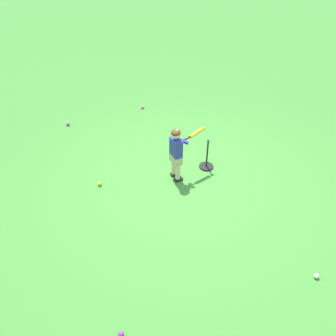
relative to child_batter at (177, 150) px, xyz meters
name	(u,v)px	position (x,y,z in m)	size (l,w,h in m)	color
ground_plane	(184,179)	(-0.14, -0.03, -0.65)	(40.00, 40.00, 0.00)	#479338
child_batter	(177,150)	(0.00, 0.00, 0.00)	(0.45, 0.75, 1.08)	#232328
play_ball_by_bucket	(316,276)	(-2.78, 1.03, -0.61)	(0.08, 0.08, 0.08)	white
play_ball_far_right	(100,184)	(1.15, 0.89, -0.61)	(0.08, 0.08, 0.08)	yellow
play_ball_far_left	(121,334)	(-0.80, 3.06, -0.61)	(0.08, 0.08, 0.08)	purple
play_ball_midfield	(68,124)	(3.05, -0.45, -0.61)	(0.09, 0.09, 0.09)	pink
play_ball_center_lawn	(143,107)	(1.95, -1.93, -0.61)	(0.07, 0.07, 0.07)	pink
batting_tee	(206,163)	(-0.36, -0.55, -0.55)	(0.28, 0.28, 0.62)	black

